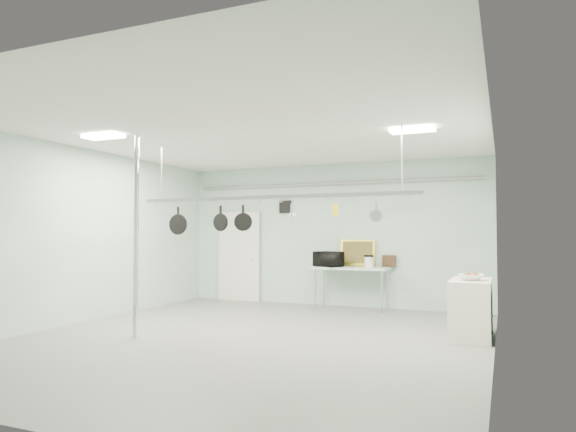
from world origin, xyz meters
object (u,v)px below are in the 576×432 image
at_px(skillet_right, 243,218).
at_px(side_cabinet, 471,309).
at_px(microwave, 329,259).
at_px(prep_table, 351,270).
at_px(skillet_mid, 221,218).
at_px(coffee_canister, 369,262).
at_px(chrome_pole, 136,235).
at_px(pot_rack, 270,195).
at_px(fruit_bowl, 471,277).
at_px(skillet_left, 178,220).

bearing_deg(skillet_right, side_cabinet, -1.01).
height_order(microwave, skillet_right, skillet_right).
bearing_deg(side_cabinet, microwave, 145.48).
bearing_deg(side_cabinet, skillet_right, -162.21).
bearing_deg(microwave, skillet_right, 107.64).
height_order(prep_table, skillet_mid, skillet_mid).
bearing_deg(coffee_canister, microwave, -174.22).
height_order(chrome_pole, microwave, chrome_pole).
bearing_deg(prep_table, pot_rack, -96.91).
bearing_deg(coffee_canister, pot_rack, -103.71).
distance_m(coffee_canister, skillet_right, 3.61).
bearing_deg(skillet_right, fruit_bowl, -3.13).
relative_size(chrome_pole, prep_table, 2.00).
height_order(prep_table, fruit_bowl, fruit_bowl).
relative_size(chrome_pole, pot_rack, 0.67).
bearing_deg(pot_rack, skillet_left, 180.00).
xyz_separation_m(prep_table, skillet_right, (-0.88, -3.30, 1.05)).
xyz_separation_m(chrome_pole, skillet_left, (0.16, 0.90, 0.25)).
distance_m(side_cabinet, coffee_canister, 3.10).
xyz_separation_m(pot_rack, skillet_left, (-1.74, 0.00, -0.38)).
height_order(prep_table, coffee_canister, coffee_canister).
bearing_deg(skillet_mid, prep_table, 75.10).
xyz_separation_m(prep_table, skillet_left, (-2.14, -3.30, 1.02)).
height_order(prep_table, pot_rack, pot_rack).
distance_m(pot_rack, coffee_canister, 3.57).
bearing_deg(skillet_left, skillet_right, -2.39).
bearing_deg(chrome_pole, skillet_mid, 41.98).
relative_size(microwave, skillet_right, 1.42).
distance_m(side_cabinet, skillet_mid, 4.25).
bearing_deg(pot_rack, chrome_pole, -154.65).
height_order(microwave, skillet_left, skillet_left).
relative_size(pot_rack, coffee_canister, 21.48).
distance_m(prep_table, skillet_left, 4.06).
xyz_separation_m(pot_rack, skillet_mid, (-0.90, 0.00, -0.35)).
distance_m(microwave, skillet_right, 3.30).
bearing_deg(skillet_left, coffee_canister, 49.73).
distance_m(coffee_canister, skillet_mid, 3.78).
bearing_deg(skillet_mid, skillet_right, 6.60).
distance_m(prep_table, skillet_mid, 3.70).
distance_m(prep_table, microwave, 0.54).
bearing_deg(skillet_mid, skillet_left, -173.40).
height_order(microwave, fruit_bowl, microwave).
distance_m(skillet_left, skillet_mid, 0.84).
relative_size(chrome_pole, microwave, 5.44).
distance_m(chrome_pole, microwave, 4.50).
bearing_deg(side_cabinet, prep_table, 139.21).
bearing_deg(fruit_bowl, chrome_pole, -159.02).
relative_size(prep_table, fruit_bowl, 4.06).
bearing_deg(fruit_bowl, microwave, 143.87).
bearing_deg(prep_table, microwave, -165.13).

